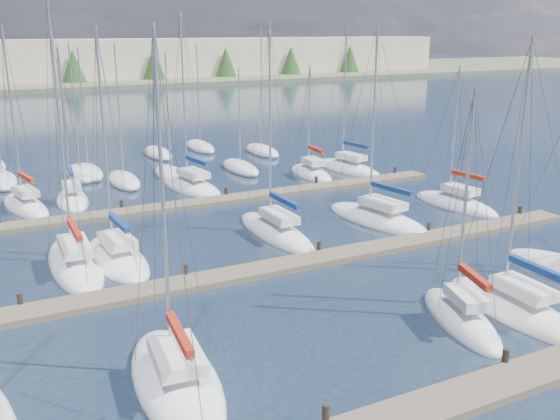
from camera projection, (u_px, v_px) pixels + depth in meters
name	position (u px, v px, depth m)	size (l,w,h in m)	color
ground	(96.00, 142.00, 70.94)	(400.00, 400.00, 0.00)	#212F43
dock_near	(439.00, 405.00, 21.37)	(44.00, 1.93, 1.10)	#6B5E4C
dock_mid	(263.00, 270.00, 33.33)	(44.00, 1.93, 1.10)	#6B5E4C
dock_far	(180.00, 206.00, 45.29)	(44.00, 1.93, 1.10)	#6B5E4C
sailboat_c	(176.00, 379.00, 22.91)	(3.77, 8.35, 13.52)	white
sailboat_j	(117.00, 258.00, 34.90)	(3.21, 8.11, 13.43)	white
sailboat_e	(514.00, 309.00, 28.60)	(2.80, 8.17, 12.97)	white
sailboat_p	(191.00, 186.00, 50.61)	(3.97, 8.94, 14.54)	white
sailboat_o	(72.00, 200.00, 46.60)	(2.77, 6.38, 12.00)	white
sailboat_d	(461.00, 319.00, 27.61)	(3.82, 6.82, 11.05)	white
sailboat_n	(26.00, 206.00, 44.96)	(3.69, 7.76, 13.58)	white
sailboat_k	(276.00, 232.00, 39.36)	(2.54, 9.01, 13.61)	white
sailboat_m	(455.00, 204.00, 45.57)	(3.13, 7.71, 10.72)	white
sailboat_l	(377.00, 219.00, 42.07)	(4.38, 9.34, 13.49)	white
sailboat_i	(75.00, 264.00, 34.05)	(2.88, 9.42, 15.11)	white
sailboat_r	(348.00, 168.00, 57.14)	(3.67, 8.65, 13.73)	white
sailboat_q	(311.00, 174.00, 55.01)	(2.95, 6.98, 10.21)	white
distant_boats	(83.00, 172.00, 55.09)	(36.93, 20.75, 13.30)	#9EA0A5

